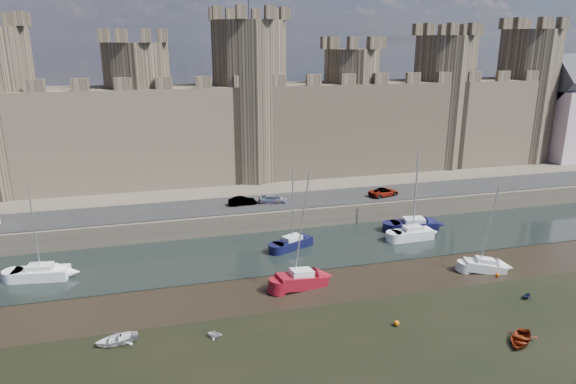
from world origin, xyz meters
name	(u,v)px	position (x,y,z in m)	size (l,w,h in m)	color
ground	(357,384)	(0.00, 0.00, 0.00)	(160.00, 160.00, 0.00)	black
water_channel	(276,251)	(0.00, 24.00, 0.04)	(160.00, 12.00, 0.08)	black
quay	(228,167)	(0.00, 60.00, 1.25)	(160.00, 60.00, 2.50)	#4C443A
road	(258,203)	(0.00, 34.00, 2.55)	(160.00, 7.00, 0.10)	black
castle	(233,118)	(-0.64, 48.00, 11.67)	(108.50, 11.00, 29.00)	#42382B
car_1	(242,201)	(-2.02, 33.79, 3.08)	(1.22, 3.49, 1.15)	gray
car_2	(273,199)	(1.99, 33.63, 3.05)	(1.54, 3.78, 1.10)	gray
car_3	(384,192)	(17.18, 32.82, 3.09)	(1.96, 4.24, 1.18)	gray
sailboat_0	(41,272)	(-24.14, 23.04, 0.77)	(5.42, 2.69, 9.73)	white
sailboat_1	(292,242)	(2.03, 24.27, 0.75)	(4.98, 3.53, 9.31)	black
sailboat_2	(412,233)	(16.49, 23.20, 0.83)	(4.88, 2.00, 10.44)	silver
sailboat_3	(414,225)	(18.13, 25.97, 0.77)	(5.93, 3.00, 9.94)	black
sailboat_4	(301,279)	(0.35, 14.89, 0.82)	(5.18, 2.75, 11.51)	maroon
sailboat_5	(485,265)	(19.52, 13.46, 0.67)	(4.43, 2.70, 8.96)	silver
dinghy_3	(214,334)	(-8.81, 8.30, 0.33)	(1.08, 0.66, 1.25)	silver
dinghy_4	(520,340)	(14.27, 1.33, 0.32)	(2.18, 0.63, 3.06)	maroon
dinghy_6	(116,340)	(-16.34, 9.39, 0.34)	(2.34, 0.68, 3.27)	silver
dinghy_7	(527,296)	(19.76, 7.36, 0.30)	(0.98, 0.60, 1.13)	black
buoy_1	(397,323)	(6.05, 6.16, 0.24)	(0.49, 0.49, 0.49)	#D06A09
buoy_3	(497,275)	(20.03, 12.00, 0.20)	(0.40, 0.40, 0.40)	#D34D09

